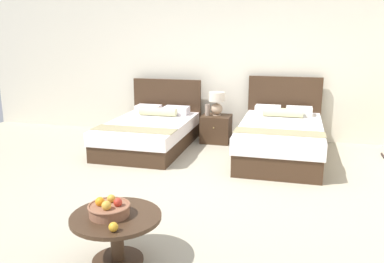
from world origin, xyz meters
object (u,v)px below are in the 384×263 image
object	(u,v)px
vase	(208,110)
loose_apple	(113,227)
nightstand	(216,129)
fruit_bowl	(109,209)
bed_near_window	(150,132)
bed_near_corner	(280,138)
table_lamp	(217,102)
coffee_table	(116,228)

from	to	relation	value
vase	loose_apple	world-z (taller)	vase
nightstand	loose_apple	distance (m)	4.38
nightstand	fruit_bowl	bearing A→B (deg)	-91.64
bed_near_window	vase	world-z (taller)	bed_near_window
bed_near_window	bed_near_corner	size ratio (longest dim) A/B	0.94
fruit_bowl	loose_apple	world-z (taller)	fruit_bowl
vase	nightstand	bearing A→B (deg)	14.41
table_lamp	coffee_table	size ratio (longest dim) A/B	0.54
vase	coffee_table	distance (m)	4.07
vase	fruit_bowl	world-z (taller)	vase
table_lamp	coffee_table	distance (m)	4.14
bed_near_corner	bed_near_window	bearing A→B (deg)	179.87
coffee_table	loose_apple	xyz separation A→B (m)	(0.11, -0.27, 0.15)
coffee_table	loose_apple	distance (m)	0.33
bed_near_corner	vase	bearing A→B (deg)	155.47
bed_near_corner	coffee_table	xyz separation A→B (m)	(-1.23, -3.46, 0.01)
bed_near_corner	vase	distance (m)	1.48
fruit_bowl	bed_near_window	bearing A→B (deg)	104.76
coffee_table	nightstand	bearing A→B (deg)	89.06
bed_near_window	fruit_bowl	size ratio (longest dim) A/B	5.81
bed_near_corner	nightstand	xyz separation A→B (m)	(-1.17, 0.64, -0.07)
bed_near_window	fruit_bowl	bearing A→B (deg)	-75.24
nightstand	coffee_table	bearing A→B (deg)	-90.94
bed_near_window	nightstand	distance (m)	1.22
fruit_bowl	table_lamp	bearing A→B (deg)	88.37
nightstand	table_lamp	size ratio (longest dim) A/B	1.23
bed_near_corner	coffee_table	bearing A→B (deg)	-109.61
table_lamp	vase	distance (m)	0.22
table_lamp	fruit_bowl	size ratio (longest dim) A/B	1.17
bed_near_corner	fruit_bowl	bearing A→B (deg)	-110.27
loose_apple	fruit_bowl	bearing A→B (deg)	121.78
fruit_bowl	loose_apple	bearing A→B (deg)	-58.22
nightstand	table_lamp	xyz separation A→B (m)	(0.00, 0.02, 0.49)
vase	coffee_table	world-z (taller)	vase
table_lamp	loose_apple	size ratio (longest dim) A/B	5.51
coffee_table	loose_apple	bearing A→B (deg)	-68.45
vase	bed_near_corner	bearing A→B (deg)	-24.53
vase	coffee_table	bearing A→B (deg)	-88.76
bed_near_window	bed_near_corner	world-z (taller)	bed_near_corner
bed_near_window	loose_apple	xyz separation A→B (m)	(1.07, -3.73, 0.20)
nightstand	loose_apple	xyz separation A→B (m)	(0.04, -4.37, 0.23)
nightstand	loose_apple	size ratio (longest dim) A/B	6.79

